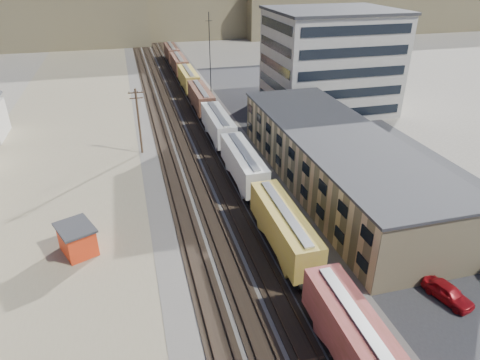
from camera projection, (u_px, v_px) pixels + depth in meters
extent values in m
cube|color=#4C4742|center=(189.00, 130.00, 74.13)|extent=(18.00, 200.00, 0.06)
cube|color=#7C6F55|center=(61.00, 167.00, 60.98)|extent=(24.00, 180.00, 0.03)
cube|color=#232326|center=(345.00, 150.00, 66.33)|extent=(26.00, 120.00, 0.04)
cube|color=black|center=(160.00, 132.00, 72.95)|extent=(2.60, 200.00, 0.08)
cube|color=#38281E|center=(156.00, 132.00, 72.73)|extent=(0.08, 200.00, 0.16)
cube|color=#38281E|center=(164.00, 131.00, 73.06)|extent=(0.08, 200.00, 0.16)
cube|color=black|center=(178.00, 130.00, 73.64)|extent=(2.60, 200.00, 0.08)
cube|color=#38281E|center=(174.00, 130.00, 73.42)|extent=(0.08, 200.00, 0.16)
cube|color=#38281E|center=(182.00, 129.00, 73.75)|extent=(0.08, 200.00, 0.16)
cube|color=black|center=(195.00, 129.00, 74.33)|extent=(2.60, 200.00, 0.08)
cube|color=#38281E|center=(191.00, 128.00, 74.11)|extent=(0.08, 200.00, 0.16)
cube|color=#38281E|center=(199.00, 128.00, 74.44)|extent=(0.08, 200.00, 0.16)
cube|color=black|center=(211.00, 127.00, 74.97)|extent=(2.60, 200.00, 0.08)
cube|color=#38281E|center=(207.00, 127.00, 74.75)|extent=(0.08, 200.00, 0.16)
cube|color=#38281E|center=(215.00, 126.00, 75.08)|extent=(0.08, 200.00, 0.16)
cube|color=black|center=(326.00, 316.00, 34.61)|extent=(2.20, 2.20, 0.90)
cube|color=brown|center=(361.00, 345.00, 29.27)|extent=(3.00, 13.34, 3.40)
cube|color=#B7B7B2|center=(364.00, 327.00, 28.45)|extent=(0.90, 12.32, 0.16)
cube|color=black|center=(302.00, 276.00, 38.94)|extent=(2.20, 2.20, 0.90)
cube|color=black|center=(267.00, 218.00, 47.64)|extent=(2.20, 2.20, 0.90)
cube|color=gold|center=(284.00, 226.00, 42.29)|extent=(3.00, 13.34, 3.40)
cube|color=#B7B7B2|center=(285.00, 211.00, 41.47)|extent=(0.90, 12.33, 0.16)
cube|color=black|center=(254.00, 196.00, 51.96)|extent=(2.20, 2.20, 0.90)
cube|color=black|center=(234.00, 162.00, 60.66)|extent=(2.20, 2.20, 0.90)
cube|color=silver|center=(243.00, 163.00, 55.32)|extent=(3.00, 13.34, 3.40)
cube|color=#B7B7B2|center=(243.00, 150.00, 54.50)|extent=(0.90, 12.32, 0.16)
cube|color=black|center=(226.00, 148.00, 64.99)|extent=(2.20, 2.20, 0.90)
cube|color=black|center=(212.00, 126.00, 73.69)|extent=(2.20, 2.20, 0.90)
cube|color=silver|center=(218.00, 124.00, 68.34)|extent=(3.00, 13.34, 3.40)
cube|color=#B7B7B2|center=(218.00, 113.00, 67.52)|extent=(0.90, 12.33, 0.16)
cube|color=black|center=(206.00, 117.00, 78.01)|extent=(2.20, 2.20, 0.90)
cube|color=black|center=(197.00, 101.00, 86.71)|extent=(2.20, 2.20, 0.90)
cube|color=#41251C|center=(201.00, 97.00, 81.37)|extent=(3.00, 13.34, 3.40)
cube|color=#B7B7B2|center=(201.00, 88.00, 80.55)|extent=(0.90, 12.32, 0.16)
cube|color=black|center=(193.00, 94.00, 91.04)|extent=(2.20, 2.20, 0.90)
cube|color=black|center=(186.00, 82.00, 99.74)|extent=(2.20, 2.20, 0.90)
cube|color=gold|center=(189.00, 78.00, 94.40)|extent=(3.00, 13.34, 3.40)
cube|color=#B7B7B2|center=(188.00, 70.00, 93.57)|extent=(0.90, 12.32, 0.16)
cube|color=black|center=(183.00, 77.00, 104.06)|extent=(2.20, 2.20, 0.90)
cube|color=black|center=(177.00, 68.00, 112.76)|extent=(2.20, 2.20, 0.90)
cube|color=#41251C|center=(179.00, 64.00, 107.42)|extent=(3.00, 13.34, 3.40)
cube|color=#B7B7B2|center=(179.00, 56.00, 106.60)|extent=(0.90, 12.32, 0.16)
cube|color=black|center=(175.00, 64.00, 117.09)|extent=(2.20, 2.20, 0.90)
cube|color=black|center=(170.00, 56.00, 125.79)|extent=(2.20, 2.20, 0.90)
cube|color=#41251C|center=(172.00, 52.00, 120.45)|extent=(3.00, 13.34, 3.40)
cube|color=#B7B7B2|center=(171.00, 46.00, 119.62)|extent=(0.90, 12.32, 0.16)
cube|color=tan|center=(335.00, 161.00, 54.55)|extent=(12.00, 40.00, 7.00)
cube|color=#2D2D30|center=(338.00, 134.00, 52.89)|extent=(12.40, 40.40, 0.30)
cube|color=black|center=(290.00, 175.00, 53.76)|extent=(0.12, 36.00, 1.20)
cube|color=black|center=(291.00, 153.00, 52.37)|extent=(0.12, 36.00, 1.20)
cube|color=#9E998E|center=(330.00, 62.00, 80.70)|extent=(22.00, 18.00, 18.00)
cube|color=#2D2D30|center=(335.00, 10.00, 76.45)|extent=(22.60, 18.60, 0.50)
cube|color=black|center=(274.00, 66.00, 78.16)|extent=(0.12, 16.00, 16.00)
cube|color=black|center=(353.00, 73.00, 72.94)|extent=(20.00, 0.12, 16.00)
cylinder|color=#382619|center=(139.00, 122.00, 63.03)|extent=(0.32, 0.32, 10.00)
cube|color=#382619|center=(136.00, 93.00, 61.00)|extent=(2.20, 0.14, 0.14)
cube|color=#382619|center=(136.00, 98.00, 61.37)|extent=(1.90, 0.14, 0.14)
cylinder|color=black|center=(140.00, 91.00, 61.07)|extent=(0.08, 0.08, 0.22)
cylinder|color=black|center=(210.00, 63.00, 79.94)|extent=(0.16, 0.16, 18.00)
cube|color=black|center=(209.00, 21.00, 76.47)|extent=(1.20, 0.08, 0.08)
cube|color=brown|center=(366.00, 6.00, 176.33)|extent=(110.00, 38.00, 18.00)
cube|color=red|center=(77.00, 240.00, 42.73)|extent=(4.06, 4.56, 2.82)
cube|color=#2D2D30|center=(75.00, 228.00, 42.03)|extent=(4.55, 5.05, 0.24)
cube|color=black|center=(91.00, 234.00, 43.48)|extent=(0.45, 0.90, 0.94)
imported|color=maroon|center=(448.00, 293.00, 36.93)|extent=(2.94, 4.84, 1.54)
imported|color=navy|center=(311.00, 124.00, 74.29)|extent=(5.84, 5.75, 1.56)
imported|color=silver|center=(356.00, 104.00, 84.78)|extent=(2.54, 4.89, 1.59)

